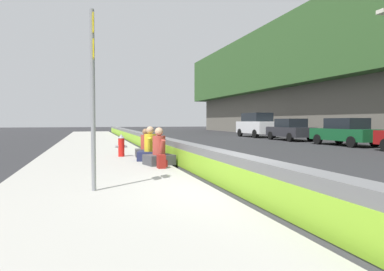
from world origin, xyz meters
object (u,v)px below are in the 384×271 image
Objects in this scene: seated_person_foreground at (159,153)px; seated_person_middle at (150,150)px; route_sign_post at (93,87)px; parked_car_midline at (256,125)px; seated_person_rear at (146,148)px; parked_car_fourth at (290,129)px; backpack at (162,162)px; fire_hydrant at (121,145)px; parked_car_third at (345,132)px.

seated_person_foreground is 0.99× the size of seated_person_middle.
route_sign_post is 0.75× the size of parked_car_midline.
seated_person_rear is 16.29m from parked_car_fourth.
seated_person_foreground is at bearing -179.70° from seated_person_rear.
parked_car_midline is (18.94, -13.05, 0.85)m from backpack.
route_sign_post is 6.77m from fire_hydrant.
seated_person_middle is at bearing 3.17° from seated_person_foreground.
seated_person_middle is (1.24, 0.07, 0.00)m from seated_person_foreground.
parked_car_third is at bearing -72.73° from seated_person_rear.
backpack is at bearing 173.95° from seated_person_foreground.
fire_hydrant is at bearing 12.79° from backpack.
parked_car_third is 1.00× the size of parked_car_fourth.
route_sign_post reaches higher than parked_car_third.
route_sign_post is at bearing 145.35° from parked_car_midline.
fire_hydrant is at bearing 105.14° from parked_car_third.
route_sign_post is 26.42m from parked_car_midline.
parked_car_third is (10.27, -15.15, -1.35)m from route_sign_post.
parked_car_fourth is (13.28, -13.02, 0.53)m from backpack.
parked_car_third is at bearing -178.38° from parked_car_fourth.
parked_car_midline is at bearing -34.57° from backpack.
parked_car_fourth reaches higher than seated_person_rear.
route_sign_post reaches higher than parked_car_midline.
backpack is 15.17m from parked_car_third.
backpack is 23.01m from parked_car_midline.
parked_car_fourth is at bearing -43.00° from route_sign_post.
fire_hydrant is 1.86m from seated_person_middle.
route_sign_post is 5.49m from seated_person_middle.
parked_car_midline is at bearing -42.34° from fire_hydrant.
fire_hydrant is 20.63m from parked_car_midline.
fire_hydrant is at bearing -9.84° from route_sign_post.
fire_hydrant is at bearing 124.68° from parked_car_fourth.
parked_car_third is at bearing -179.32° from parked_car_midline.
parked_car_midline is (18.13, -12.96, 0.67)m from seated_person_foreground.
seated_person_middle is 0.26× the size of parked_car_third.
seated_person_foreground is 1.09× the size of seated_person_rear.
seated_person_foreground is at bearing 133.97° from parked_car_fourth.
seated_person_rear is 0.23× the size of parked_car_midline.
backpack is at bearing -35.19° from route_sign_post.
fire_hydrant is 0.96m from seated_person_rear.
seated_person_foreground is 0.83m from backpack.
parked_car_fourth is 5.66m from parked_car_midline.
route_sign_post reaches higher than seated_person_foreground.
parked_car_third is (4.08, -13.11, 0.38)m from seated_person_rear.
parked_car_midline is at bearing -35.56° from seated_person_foreground.
seated_person_rear is (2.61, 0.01, -0.03)m from seated_person_foreground.
fire_hydrant is at bearing 72.76° from seated_person_rear.
route_sign_post is at bearing 144.81° from backpack.
fire_hydrant is at bearing 137.66° from parked_car_midline.
seated_person_rear is 0.24× the size of parked_car_fourth.
seated_person_rear is 3.42m from backpack.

